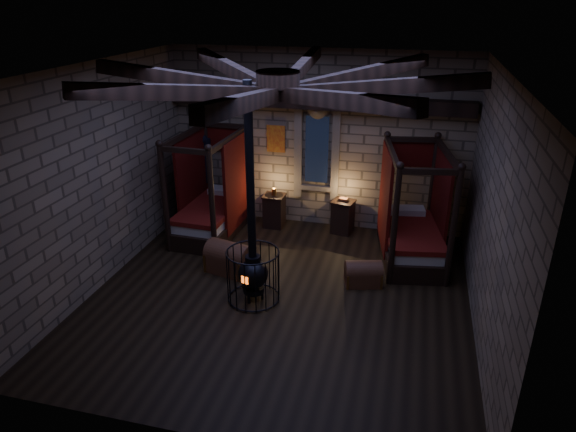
% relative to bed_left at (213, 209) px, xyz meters
% --- Properties ---
extents(room, '(7.02, 7.02, 4.29)m').
position_rel_bed_left_xyz_m(room, '(2.27, -2.30, 3.15)').
color(room, black).
rests_on(room, ground).
extents(bed_left, '(1.31, 2.36, 2.42)m').
position_rel_bed_left_xyz_m(bed_left, '(0.00, 0.00, 0.00)').
color(bed_left, black).
rests_on(bed_left, ground).
extents(bed_right, '(1.59, 2.47, 2.40)m').
position_rel_bed_left_xyz_m(bed_right, '(4.60, -0.14, -0.00)').
color(bed_right, black).
rests_on(bed_right, ground).
extents(trunk_left, '(1.02, 0.78, 0.67)m').
position_rel_bed_left_xyz_m(trunk_left, '(1.03, -1.72, -0.30)').
color(trunk_left, '#58311C').
rests_on(trunk_left, ground).
extents(trunk_right, '(0.80, 0.62, 0.52)m').
position_rel_bed_left_xyz_m(trunk_right, '(3.76, -1.56, -0.37)').
color(trunk_right, '#58311C').
rests_on(trunk_right, ground).
extents(nightstand_left, '(0.52, 0.50, 1.00)m').
position_rel_bed_left_xyz_m(nightstand_left, '(1.33, 0.67, -0.18)').
color(nightstand_left, black).
rests_on(nightstand_left, ground).
extents(nightstand_right, '(0.59, 0.57, 0.88)m').
position_rel_bed_left_xyz_m(nightstand_right, '(3.00, 0.72, -0.18)').
color(nightstand_right, black).
rests_on(nightstand_right, ground).
extents(stove, '(0.98, 0.98, 4.05)m').
position_rel_bed_left_xyz_m(stove, '(1.83, -2.60, 0.02)').
color(stove, black).
rests_on(stove, ground).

